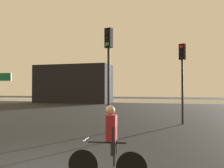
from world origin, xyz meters
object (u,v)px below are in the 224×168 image
(traffic_light_center, at_px, (109,60))
(distant_building, at_px, (73,84))
(cyclist, at_px, (110,143))
(traffic_light_far_right, at_px, (182,68))

(traffic_light_center, bearing_deg, distant_building, -43.35)
(traffic_light_center, distance_m, cyclist, 6.49)
(traffic_light_center, bearing_deg, cyclist, 125.25)
(distant_building, distance_m, traffic_light_center, 26.22)
(traffic_light_center, xyz_separation_m, cyclist, (1.81, -5.72, -2.47))
(traffic_light_far_right, xyz_separation_m, cyclist, (-1.37, -9.55, -2.34))
(distant_building, relative_size, cyclist, 6.62)
(traffic_light_far_right, relative_size, cyclist, 2.67)
(traffic_light_far_right, distance_m, traffic_light_center, 4.98)
(distant_building, bearing_deg, cyclist, -63.17)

